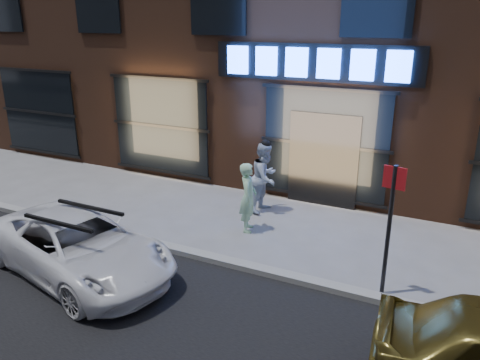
% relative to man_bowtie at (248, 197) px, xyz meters
% --- Properties ---
extents(ground, '(90.00, 90.00, 0.00)m').
position_rel_man_bowtie_xyz_m(ground, '(1.05, -1.64, -0.80)').
color(ground, slate).
rests_on(ground, ground).
extents(curb, '(60.00, 0.25, 0.12)m').
position_rel_man_bowtie_xyz_m(curb, '(1.05, -1.64, -0.74)').
color(curb, gray).
rests_on(curb, ground).
extents(storefront_building, '(30.20, 8.28, 10.30)m').
position_rel_man_bowtie_xyz_m(storefront_building, '(1.04, 6.35, 4.35)').
color(storefront_building, '#54301E').
rests_on(storefront_building, ground).
extents(man_bowtie, '(0.56, 0.68, 1.60)m').
position_rel_man_bowtie_xyz_m(man_bowtie, '(0.00, 0.00, 0.00)').
color(man_bowtie, '#BBF7C8').
rests_on(man_bowtie, ground).
extents(man_cap, '(0.76, 0.93, 1.76)m').
position_rel_man_bowtie_xyz_m(man_cap, '(-0.11, 1.24, 0.08)').
color(man_cap, silver).
rests_on(man_cap, ground).
extents(white_suv, '(4.49, 2.82, 1.16)m').
position_rel_man_bowtie_xyz_m(white_suv, '(-2.04, -3.15, -0.22)').
color(white_suv, white).
rests_on(white_suv, ground).
extents(sign_post, '(0.38, 0.11, 2.37)m').
position_rel_man_bowtie_xyz_m(sign_post, '(3.25, -1.35, 0.63)').
color(sign_post, '#262628').
rests_on(sign_post, ground).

